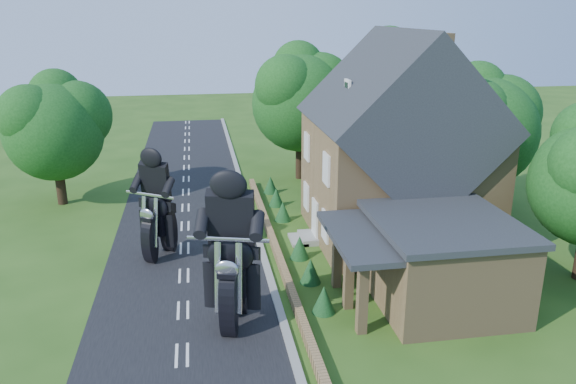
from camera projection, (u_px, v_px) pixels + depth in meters
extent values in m
plane|color=#284C15|center=(183.00, 311.00, 21.53)|extent=(120.00, 120.00, 0.00)
cube|color=black|center=(183.00, 310.00, 21.53)|extent=(7.00, 80.00, 0.02)
cube|color=gray|center=(277.00, 301.00, 22.08)|extent=(0.30, 80.00, 0.12)
cube|color=#9D7C4F|center=(275.00, 247.00, 26.84)|extent=(0.30, 22.00, 0.40)
cube|color=#9D7C4F|center=(395.00, 179.00, 27.89)|extent=(8.00, 8.00, 6.00)
cube|color=#24272B|center=(399.00, 119.00, 26.97)|extent=(8.48, 8.64, 8.48)
cube|color=#9D7C4F|center=(444.00, 51.00, 26.30)|extent=(0.60, 0.90, 1.60)
cube|color=white|center=(348.00, 89.00, 26.10)|extent=(0.12, 0.80, 0.90)
cube|color=black|center=(346.00, 89.00, 26.09)|extent=(0.04, 0.55, 0.65)
cube|color=white|center=(315.00, 221.00, 27.85)|extent=(0.10, 1.10, 2.10)
cube|color=gray|center=(308.00, 238.00, 28.07)|extent=(0.80, 1.60, 0.30)
cube|color=gray|center=(298.00, 240.00, 28.02)|extent=(0.80, 1.60, 0.15)
cube|color=white|center=(325.00, 226.00, 25.62)|extent=(0.10, 1.10, 1.40)
cube|color=black|center=(325.00, 226.00, 25.61)|extent=(0.04, 0.92, 1.22)
cube|color=white|center=(306.00, 196.00, 29.75)|extent=(0.10, 1.10, 1.40)
cube|color=black|center=(306.00, 196.00, 29.74)|extent=(0.04, 0.92, 1.22)
cube|color=white|center=(326.00, 169.00, 24.79)|extent=(0.10, 1.10, 1.40)
cube|color=black|center=(326.00, 169.00, 24.78)|extent=(0.04, 0.92, 1.22)
cube|color=white|center=(307.00, 147.00, 28.92)|extent=(0.10, 1.10, 1.40)
cube|color=black|center=(306.00, 147.00, 28.92)|extent=(0.04, 0.92, 1.22)
cube|color=#9D7C4F|center=(441.00, 263.00, 21.85)|extent=(5.00, 5.60, 3.20)
cube|color=#24272B|center=(445.00, 222.00, 21.33)|extent=(5.30, 5.94, 0.24)
cube|color=#24272B|center=(366.00, 236.00, 20.95)|extent=(2.60, 5.32, 0.22)
cube|color=#9D7C4F|center=(362.00, 297.00, 19.64)|extent=(0.35, 0.35, 2.80)
cube|color=#9D7C4F|center=(349.00, 275.00, 21.34)|extent=(0.35, 0.35, 2.80)
cube|color=#9D7C4F|center=(337.00, 255.00, 23.03)|extent=(0.35, 0.35, 2.80)
cylinder|color=black|center=(480.00, 187.00, 31.63)|extent=(0.56, 0.56, 3.00)
sphere|color=#134413|center=(486.00, 132.00, 30.67)|extent=(6.00, 6.00, 6.00)
sphere|color=#134413|center=(505.00, 113.00, 31.16)|extent=(4.32, 4.32, 4.32)
sphere|color=#134413|center=(478.00, 114.00, 29.29)|extent=(3.72, 3.72, 3.72)
sphere|color=#134413|center=(481.00, 91.00, 31.17)|extent=(3.30, 3.30, 3.30)
cylinder|color=black|center=(393.00, 152.00, 38.19)|extent=(0.56, 0.56, 3.60)
sphere|color=#134413|center=(396.00, 97.00, 37.03)|extent=(7.20, 7.20, 7.20)
sphere|color=#134413|center=(416.00, 79.00, 37.63)|extent=(5.18, 5.18, 5.18)
sphere|color=#134413|center=(384.00, 77.00, 35.38)|extent=(4.46, 4.46, 4.46)
sphere|color=#134413|center=(392.00, 56.00, 37.63)|extent=(3.96, 3.96, 3.96)
cylinder|color=black|center=(304.00, 154.00, 38.22)|extent=(0.56, 0.56, 3.40)
sphere|color=#134413|center=(304.00, 103.00, 37.16)|extent=(6.40, 6.40, 6.40)
sphere|color=#134413|center=(323.00, 87.00, 37.69)|extent=(4.61, 4.61, 4.61)
sphere|color=#134413|center=(290.00, 86.00, 35.69)|extent=(3.97, 3.97, 3.97)
sphere|color=#134413|center=(302.00, 67.00, 37.69)|extent=(3.52, 3.52, 3.52)
cylinder|color=black|center=(64.00, 181.00, 33.15)|extent=(0.56, 0.56, 2.80)
sphere|color=#134413|center=(58.00, 132.00, 32.25)|extent=(5.60, 5.60, 5.60)
sphere|color=#134413|center=(81.00, 115.00, 32.72)|extent=(4.03, 4.03, 4.03)
sphere|color=#134413|center=(34.00, 116.00, 30.97)|extent=(3.47, 3.47, 3.47)
sphere|color=#134413|center=(60.00, 95.00, 32.72)|extent=(3.08, 3.08, 3.08)
cone|color=#133C19|center=(324.00, 299.00, 21.25)|extent=(0.90, 0.90, 1.10)
cone|color=#133C19|center=(310.00, 271.00, 23.60)|extent=(0.90, 0.90, 1.10)
cone|color=#133C19|center=(300.00, 247.00, 25.95)|extent=(0.90, 0.90, 1.10)
cone|color=#133C19|center=(283.00, 211.00, 30.64)|extent=(0.90, 0.90, 1.10)
cone|color=#133C19|center=(276.00, 197.00, 32.99)|extent=(0.90, 0.90, 1.10)
cone|color=#133C19|center=(271.00, 185.00, 35.34)|extent=(0.90, 0.90, 1.10)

